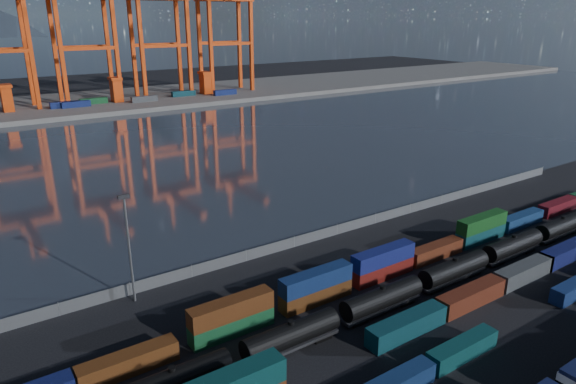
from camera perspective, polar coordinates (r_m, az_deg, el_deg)
ground at (r=75.18m, az=13.35°, el=-13.49°), size 700.00×700.00×0.00m
harbor_water at (r=159.25m, az=-15.41°, el=3.87°), size 700.00×700.00×0.00m
far_quay at (r=258.93m, az=-23.33°, el=8.88°), size 700.00×70.00×2.00m
container_row_mid at (r=65.88m, az=7.95°, el=-16.55°), size 128.86×2.56×5.45m
container_row_north at (r=82.70m, az=9.62°, el=-8.48°), size 141.17×2.38×5.07m
tanker_string at (r=79.68m, az=14.45°, el=-9.83°), size 122.26×2.96×4.23m
waterfront_fence at (r=93.13m, az=0.70°, el=-5.57°), size 160.12×0.12×2.20m
yard_light_mast at (r=76.23m, az=-17.28°, el=-5.45°), size 1.60×0.40×16.60m
gantry_cranes at (r=247.97m, az=-26.04°, el=17.79°), size 201.51×50.89×68.91m
quay_containers at (r=242.54m, az=-25.23°, el=8.59°), size 172.58×10.99×2.60m
straddle_carriers at (r=247.79m, az=-23.62°, el=10.06°), size 140.00×7.00×11.10m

